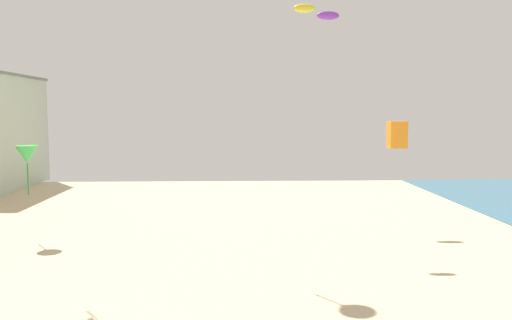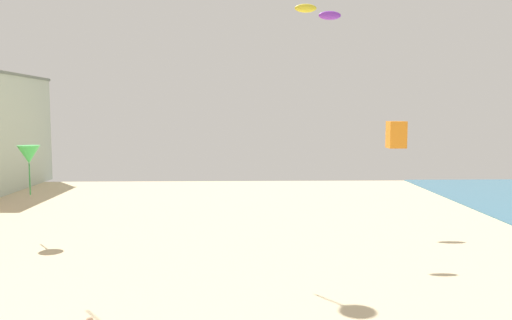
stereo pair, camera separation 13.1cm
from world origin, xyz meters
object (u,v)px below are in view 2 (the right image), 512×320
Objects in this scene: kite_orange_box at (396,135)px; kite_yellow_parafoil at (306,8)px; kite_green_delta at (29,155)px; kite_purple_parafoil at (330,15)px.

kite_orange_box is 19.71m from kite_yellow_parafoil.
kite_green_delta is at bearing -179.37° from kite_yellow_parafoil.
kite_purple_parafoil reaches higher than kite_yellow_parafoil.
kite_purple_parafoil is at bearing 85.36° from kite_orange_box.
kite_yellow_parafoil is at bearing -111.40° from kite_purple_parafoil.
kite_green_delta is at bearing -160.83° from kite_purple_parafoil.
kite_green_delta is 2.28× the size of kite_yellow_parafoil.
kite_purple_parafoil is (21.06, 7.32, 10.43)m from kite_green_delta.
kite_yellow_parafoil is 0.81× the size of kite_purple_parafoil.
kite_orange_box is 26.75m from kite_purple_parafoil.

